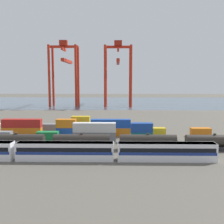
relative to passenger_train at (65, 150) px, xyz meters
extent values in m
plane|color=#5B564C|center=(-2.12, 60.81, -2.14)|extent=(420.00, 420.00, 0.00)
cube|color=#475B6B|center=(-2.12, 151.85, -2.14)|extent=(400.00, 110.00, 0.01)
cube|color=silver|center=(0.00, 0.00, -0.19)|extent=(21.00, 3.10, 3.90)
cube|color=navy|center=(0.00, 0.00, -0.29)|extent=(20.58, 3.14, 0.64)
cube|color=black|center=(0.00, 0.00, 0.49)|extent=(20.16, 3.13, 0.90)
cube|color=slate|center=(0.00, 0.00, 1.58)|extent=(20.79, 2.85, 0.36)
cube|color=silver|center=(21.90, 0.00, -0.19)|extent=(21.00, 3.10, 3.90)
cube|color=navy|center=(21.90, 0.00, -0.29)|extent=(20.58, 3.14, 0.64)
cube|color=black|center=(21.90, 0.00, 0.49)|extent=(20.16, 3.13, 0.90)
cube|color=slate|center=(21.90, 0.00, 1.58)|extent=(20.79, 2.85, 0.36)
cube|color=#232326|center=(-14.00, 9.07, -1.59)|extent=(14.02, 2.50, 1.10)
cylinder|color=#2D2823|center=(-14.00, 9.07, 0.32)|extent=(14.02, 2.73, 2.73)
cylinder|color=#2D2823|center=(-14.00, 9.07, 1.87)|extent=(0.70, 0.70, 0.36)
cube|color=#232326|center=(2.44, 9.07, -1.59)|extent=(14.02, 2.50, 1.10)
cylinder|color=#2D2823|center=(2.44, 9.07, 0.32)|extent=(14.02, 2.73, 2.73)
cylinder|color=#2D2823|center=(2.44, 9.07, 1.87)|extent=(0.70, 0.70, 0.36)
cube|color=#232326|center=(18.87, 9.07, -1.59)|extent=(14.02, 2.50, 1.10)
cylinder|color=#2D2823|center=(18.87, 9.07, 0.32)|extent=(14.02, 2.73, 2.73)
cylinder|color=#2D2823|center=(18.87, 9.07, 1.87)|extent=(0.70, 0.70, 0.36)
cube|color=#232326|center=(35.31, 9.07, -1.59)|extent=(14.02, 2.50, 1.10)
cylinder|color=#2D2823|center=(35.31, 9.07, 0.32)|extent=(14.02, 2.73, 2.73)
cylinder|color=#2D2823|center=(35.31, 9.07, 1.87)|extent=(0.70, 0.70, 0.36)
cube|color=slate|center=(-22.00, 18.85, -0.84)|extent=(6.04, 2.44, 2.60)
cube|color=#197538|center=(-8.59, 18.85, -0.84)|extent=(6.04, 2.44, 2.60)
cube|color=slate|center=(4.81, 18.85, -0.84)|extent=(12.10, 2.44, 2.60)
cube|color=silver|center=(4.81, 18.85, 1.76)|extent=(12.10, 2.44, 2.60)
cube|color=#146066|center=(18.21, 18.85, -0.84)|extent=(6.04, 2.44, 2.60)
cube|color=#1C4299|center=(18.21, 18.85, 1.76)|extent=(6.04, 2.44, 2.60)
cube|color=orange|center=(-18.31, 25.67, -0.84)|extent=(12.10, 2.44, 2.60)
cube|color=#AD211C|center=(-18.31, 25.67, 1.76)|extent=(12.10, 2.44, 2.60)
cube|color=#1C4299|center=(-4.52, 25.67, -0.84)|extent=(6.04, 2.44, 2.60)
cube|color=orange|center=(-4.52, 25.67, 1.76)|extent=(6.04, 2.44, 2.60)
cube|color=orange|center=(9.28, 25.67, -0.84)|extent=(12.10, 2.44, 2.60)
cube|color=#1C4299|center=(9.28, 25.67, 1.76)|extent=(12.10, 2.44, 2.60)
cube|color=gold|center=(23.07, 25.67, -0.84)|extent=(6.04, 2.44, 2.60)
cube|color=orange|center=(36.86, 25.67, -0.84)|extent=(6.04, 2.44, 2.60)
cube|color=slate|center=(-14.89, 32.50, -0.84)|extent=(12.10, 2.44, 2.60)
cube|color=maroon|center=(-0.94, 32.50, -0.84)|extent=(6.04, 2.44, 2.60)
cube|color=gold|center=(-0.94, 32.50, 1.76)|extent=(6.04, 2.44, 2.60)
cube|color=#1C4299|center=(13.01, 32.50, -0.84)|extent=(12.10, 2.44, 2.60)
cylinder|color=red|center=(-31.46, 114.69, 17.25)|extent=(1.50, 1.50, 38.79)
cylinder|color=red|center=(-14.68, 114.69, 17.25)|extent=(1.50, 1.50, 38.79)
cylinder|color=red|center=(-31.46, 125.22, 17.25)|extent=(1.50, 1.50, 38.79)
cylinder|color=red|center=(-14.68, 125.22, 17.25)|extent=(1.50, 1.50, 38.79)
cube|color=red|center=(-23.07, 119.95, 35.84)|extent=(18.37, 1.20, 1.60)
cube|color=red|center=(-23.07, 119.95, 34.24)|extent=(1.20, 12.13, 1.60)
cube|color=red|center=(-23.07, 131.54, 27.50)|extent=(2.00, 33.10, 2.00)
cube|color=maroon|center=(-23.07, 119.95, 38.24)|extent=(4.80, 4.00, 3.20)
cylinder|color=red|center=(3.62, 114.57, 17.13)|extent=(1.50, 1.50, 38.54)
cylinder|color=red|center=(19.73, 114.57, 17.13)|extent=(1.50, 1.50, 38.54)
cylinder|color=red|center=(3.62, 125.33, 17.13)|extent=(1.50, 1.50, 38.54)
cylinder|color=red|center=(19.73, 125.33, 17.13)|extent=(1.50, 1.50, 38.54)
cube|color=red|center=(11.67, 119.95, 35.60)|extent=(17.71, 1.20, 1.60)
cube|color=red|center=(11.67, 119.95, 34.00)|extent=(1.20, 12.36, 1.60)
cube|color=red|center=(11.67, 133.95, 27.15)|extent=(2.00, 39.99, 2.00)
cube|color=maroon|center=(11.67, 119.95, 38.00)|extent=(4.80, 4.00, 3.20)
camera|label=1|loc=(11.29, -57.87, 15.31)|focal=44.11mm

